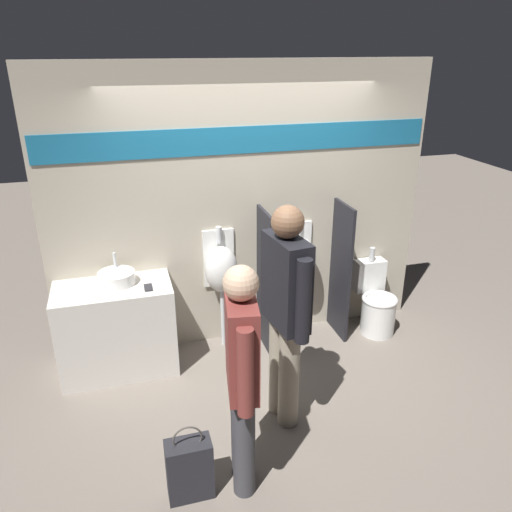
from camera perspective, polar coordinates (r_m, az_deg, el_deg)
The scene contains 13 objects.
ground_plane at distance 4.86m, azimuth 0.56°, elevation -12.24°, with size 16.00×16.00×0.00m, color #70665B.
display_wall at distance 4.77m, azimuth -1.42°, elevation 5.39°, with size 3.68×0.07×2.70m.
sink_counter at distance 4.75m, azimuth -15.61°, elevation -8.04°, with size 1.02×0.54×0.85m.
sink_basin at distance 4.57m, azimuth -15.64°, elevation -2.42°, with size 0.32×0.32×0.25m.
cell_phone at distance 4.45m, azimuth -12.22°, elevation -3.54°, with size 0.07×0.14×0.01m.
divider_near_counter at distance 4.83m, azimuth 0.96°, elevation -2.81°, with size 0.03×0.44×1.41m.
divider_mid at distance 5.10m, azimuth 9.63°, elevation -1.69°, with size 0.03×0.44×1.41m.
urinal_near_counter at distance 4.77m, azimuth -4.00°, elevation -1.52°, with size 0.32×0.25×1.24m.
urinal_far at distance 4.98m, azimuth 5.05°, elevation -0.47°, with size 0.32×0.25×1.24m.
toilet at distance 5.39m, azimuth 13.53°, elevation -5.38°, with size 0.37×0.53×0.87m.
person_in_vest at distance 3.74m, azimuth 3.38°, elevation -6.07°, with size 0.26×0.62×1.80m.
person_with_lanyard at distance 3.21m, azimuth -1.61°, elevation -13.21°, with size 0.25×0.57×1.64m.
shopping_bag at distance 3.61m, azimuth -7.60°, elevation -22.94°, with size 0.30×0.17×0.58m.
Camera 1 is at (-1.13, -3.80, 2.81)m, focal length 35.00 mm.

